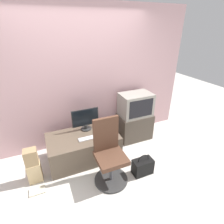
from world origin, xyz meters
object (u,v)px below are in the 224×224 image
(main_monitor, at_px, (85,119))
(crt_tv, at_px, (136,105))
(cardboard_box_lower, at_px, (35,172))
(book, at_px, (37,191))
(keyboard, at_px, (89,138))
(office_chair, at_px, (109,156))
(mouse, at_px, (101,134))
(handbag, at_px, (143,167))

(main_monitor, xyz_separation_m, crt_tv, (1.06, 0.02, 0.10))
(cardboard_box_lower, distance_m, book, 0.29)
(keyboard, distance_m, office_chair, 0.55)
(mouse, bearing_deg, crt_tv, 19.96)
(handbag, distance_m, book, 1.67)
(main_monitor, relative_size, handbag, 1.31)
(keyboard, xyz_separation_m, crt_tv, (1.10, 0.33, 0.30))
(keyboard, xyz_separation_m, cardboard_box_lower, (-0.93, -0.10, -0.32))
(main_monitor, distance_m, keyboard, 0.38)
(main_monitor, bearing_deg, handbag, -55.40)
(crt_tv, distance_m, book, 2.28)
(main_monitor, xyz_separation_m, handbag, (0.66, -0.96, -0.55))
(keyboard, height_order, office_chair, office_chair)
(office_chair, relative_size, cardboard_box_lower, 3.09)
(main_monitor, height_order, handbag, main_monitor)
(cardboard_box_lower, bearing_deg, handbag, -18.43)
(main_monitor, xyz_separation_m, cardboard_box_lower, (-0.97, -0.42, -0.52))
(office_chair, xyz_separation_m, handbag, (0.54, -0.12, -0.30))
(keyboard, xyz_separation_m, book, (-0.93, -0.35, -0.47))
(keyboard, bearing_deg, office_chair, -72.73)
(main_monitor, bearing_deg, keyboard, -96.99)
(office_chair, height_order, handbag, office_chair)
(keyboard, bearing_deg, mouse, 4.94)
(handbag, bearing_deg, keyboard, 137.28)
(keyboard, relative_size, crt_tv, 0.57)
(crt_tv, height_order, office_chair, office_chair)
(mouse, height_order, handbag, mouse)
(office_chair, bearing_deg, keyboard, 107.27)
(crt_tv, bearing_deg, book, -161.38)
(office_chair, distance_m, cardboard_box_lower, 1.20)
(keyboard, distance_m, crt_tv, 1.19)
(cardboard_box_lower, xyz_separation_m, handbag, (1.64, -0.54, -0.03))
(main_monitor, height_order, book, main_monitor)
(keyboard, bearing_deg, book, -159.40)
(mouse, distance_m, handbag, 0.89)
(keyboard, relative_size, book, 1.62)
(crt_tv, bearing_deg, handbag, -111.93)
(office_chair, bearing_deg, crt_tv, 42.54)
(crt_tv, xyz_separation_m, office_chair, (-0.94, -0.86, -0.35))
(main_monitor, relative_size, cardboard_box_lower, 1.48)
(mouse, distance_m, cardboard_box_lower, 1.22)
(main_monitor, distance_m, office_chair, 0.88)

